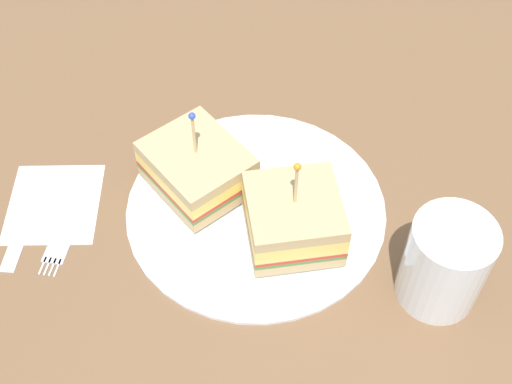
{
  "coord_description": "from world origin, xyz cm",
  "views": [
    {
      "loc": [
        -36.74,
        -20.95,
        56.06
      ],
      "look_at": [
        0.0,
        0.0,
        2.85
      ],
      "focal_mm": 47.65,
      "sensor_mm": 36.0,
      "label": 1
    }
  ],
  "objects": [
    {
      "name": "sandwich_half_back",
      "position": [
        -1.56,
        -5.04,
        3.58
      ],
      "size": [
        12.26,
        12.28,
        10.73
      ],
      "color": "tan",
      "rests_on": "plate"
    },
    {
      "name": "plate",
      "position": [
        0.0,
        0.0,
        0.42
      ],
      "size": [
        26.69,
        26.69,
        0.85
      ],
      "primitive_type": "cylinder",
      "color": "white",
      "rests_on": "ground_plane"
    },
    {
      "name": "napkin",
      "position": [
        -9.82,
        18.61,
        0.07
      ],
      "size": [
        13.69,
        13.32,
        0.15
      ],
      "primitive_type": "cube",
      "rotation": [
        0.0,
        0.0,
        9.96
      ],
      "color": "white",
      "rests_on": "ground_plane"
    },
    {
      "name": "ground_plane",
      "position": [
        0.0,
        0.0,
        -1.0
      ],
      "size": [
        111.67,
        111.67,
        2.0
      ],
      "primitive_type": "cube",
      "color": "brown"
    },
    {
      "name": "drink_glass",
      "position": [
        0.13,
        -19.42,
        4.17
      ],
      "size": [
        7.52,
        7.52,
        9.51
      ],
      "color": "gold",
      "rests_on": "ground_plane"
    },
    {
      "name": "fork",
      "position": [
        -12.67,
        15.07,
        0.17
      ],
      "size": [
        11.59,
        5.18,
        0.35
      ],
      "color": "silver",
      "rests_on": "ground_plane"
    },
    {
      "name": "sandwich_half_front",
      "position": [
        -0.52,
        6.62,
        3.3
      ],
      "size": [
        11.46,
        12.37,
        10.25
      ],
      "color": "tan",
      "rests_on": "plate"
    },
    {
      "name": "knife",
      "position": [
        -13.67,
        19.4,
        0.18
      ],
      "size": [
        11.64,
        6.11,
        0.35
      ],
      "color": "silver",
      "rests_on": "ground_plane"
    }
  ]
}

